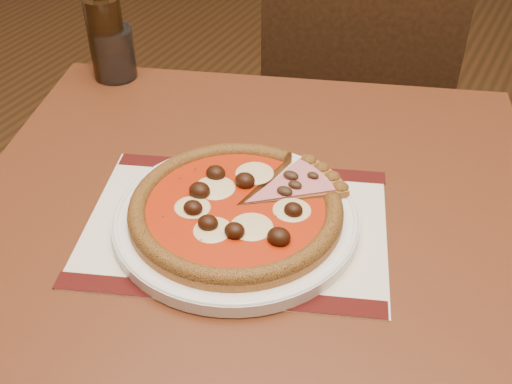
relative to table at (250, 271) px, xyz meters
The scene contains 8 objects.
table is the anchor object (origin of this frame).
chair_far 0.76m from the table, 97.89° to the left, with size 0.53×0.53×0.89m.
placemat 0.11m from the table, 109.18° to the right, with size 0.39×0.28×0.00m, color white.
plate 0.11m from the table, 109.18° to the right, with size 0.32×0.32×0.02m, color white.
pizza 0.13m from the table, 109.31° to the right, with size 0.28×0.28×0.04m.
ham_slice 0.15m from the table, 47.39° to the left, with size 0.11×0.14×0.02m.
water_glass 0.49m from the table, 149.02° to the left, with size 0.08×0.08×0.09m, color white.
bottle 0.51m from the table, 149.96° to the left, with size 0.06×0.06×0.21m.
Camera 1 is at (0.32, -1.59, 1.31)m, focal length 45.00 mm.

